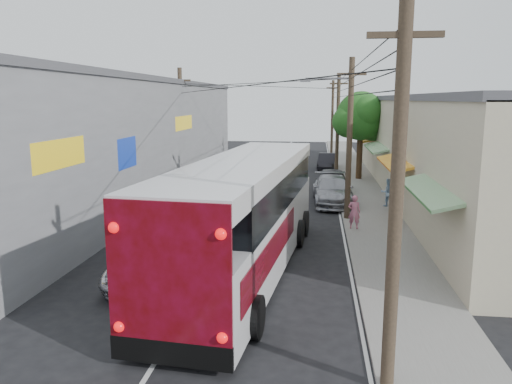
% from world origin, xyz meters
% --- Properties ---
extents(ground, '(120.00, 120.00, 0.00)m').
position_xyz_m(ground, '(0.00, 0.00, 0.00)').
color(ground, black).
rests_on(ground, ground).
extents(sidewalk, '(3.00, 80.00, 0.12)m').
position_xyz_m(sidewalk, '(6.50, 20.00, 0.06)').
color(sidewalk, slate).
rests_on(sidewalk, ground).
extents(building_right, '(7.09, 40.00, 6.25)m').
position_xyz_m(building_right, '(10.99, 22.00, 3.15)').
color(building_right, '#B5AB90').
rests_on(building_right, ground).
extents(building_left, '(7.20, 36.00, 7.25)m').
position_xyz_m(building_left, '(-8.50, 18.00, 3.65)').
color(building_left, gray).
rests_on(building_left, ground).
extents(utility_poles, '(11.80, 45.28, 8.00)m').
position_xyz_m(utility_poles, '(3.13, 20.33, 4.13)').
color(utility_poles, '#473828').
rests_on(utility_poles, ground).
extents(street_tree, '(4.40, 4.00, 6.60)m').
position_xyz_m(street_tree, '(6.87, 26.02, 4.67)').
color(street_tree, '#3F2B19').
rests_on(street_tree, ground).
extents(coach_bus, '(4.27, 14.08, 4.00)m').
position_xyz_m(coach_bus, '(1.21, 4.94, 2.07)').
color(coach_bus, silver).
rests_on(coach_bus, ground).
extents(jeepney, '(2.51, 4.81, 1.29)m').
position_xyz_m(jeepney, '(-1.68, 3.49, 0.65)').
color(jeepney, silver).
rests_on(jeepney, ground).
extents(parked_suv, '(2.49, 5.59, 1.59)m').
position_xyz_m(parked_suv, '(4.60, 16.95, 0.80)').
color(parked_suv, gray).
rests_on(parked_suv, ground).
extents(parked_car_mid, '(2.19, 4.87, 1.62)m').
position_xyz_m(parked_car_mid, '(4.60, 20.03, 0.81)').
color(parked_car_mid, '#27272C').
rests_on(parked_car_mid, ground).
extents(parked_car_far, '(1.81, 4.28, 1.37)m').
position_xyz_m(parked_car_far, '(4.54, 31.68, 0.69)').
color(parked_car_far, black).
rests_on(parked_car_far, ground).
extents(pedestrian_near, '(0.61, 0.43, 1.57)m').
position_xyz_m(pedestrian_near, '(5.40, 10.94, 0.90)').
color(pedestrian_near, '#CA6B8B').
rests_on(pedestrian_near, sidewalk).
extents(pedestrian_far, '(0.81, 0.66, 1.56)m').
position_xyz_m(pedestrian_far, '(7.60, 16.13, 0.90)').
color(pedestrian_far, '#91B2D4').
rests_on(pedestrian_far, sidewalk).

